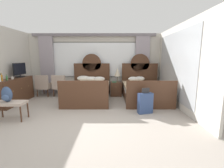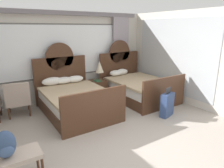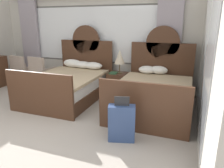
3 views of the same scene
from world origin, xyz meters
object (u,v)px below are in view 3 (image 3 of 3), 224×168
Objects in this scene: bed_near_window at (69,84)px; bed_near_mirror at (153,94)px; table_lamp_on_nightstand at (120,57)px; nightstand_between_beds at (117,84)px; book_on_nightstand at (114,73)px; suitcase_on_floor at (122,123)px; armchair_by_window_centre at (23,69)px; armchair_by_window_left at (41,71)px.

bed_near_mirror is at bearing -0.42° from bed_near_window.
nightstand_between_beds is at bearing 175.39° from table_lamp_on_nightstand.
suitcase_on_floor is at bearing -66.89° from book_on_nightstand.
nightstand_between_beds is at bearing 52.00° from book_on_nightstand.
bed_near_window is 2.44× the size of armchair_by_window_centre.
armchair_by_window_left is 3.82m from suitcase_on_floor.
table_lamp_on_nightstand is 0.44m from book_on_nightstand.
book_on_nightstand is 2.31m from armchair_by_window_left.
bed_near_mirror is at bearing -32.22° from nightstand_between_beds.
bed_near_mirror is at bearing -33.51° from table_lamp_on_nightstand.
table_lamp_on_nightstand reaches higher than nightstand_between_beds.
armchair_by_window_centre is (-3.07, -0.07, 0.18)m from nightstand_between_beds.
bed_near_window is 3.66× the size of table_lamp_on_nightstand.
bed_near_window reaches higher than suitcase_on_floor.
bed_near_mirror reaches higher than suitcase_on_floor.
nightstand_between_beds is 3.08m from armchair_by_window_centre.
armchair_by_window_centre is at bearing -178.72° from nightstand_between_beds.
nightstand_between_beds is at bearing 1.65° from armchair_by_window_left.
suitcase_on_floor is at bearing -33.32° from armchair_by_window_left.
bed_near_window is 2.91× the size of suitcase_on_floor.
bed_near_window is at bearing -24.27° from armchair_by_window_left.
bed_near_window is 2.09m from armchair_by_window_centre.
book_on_nightstand is at bearing -145.96° from table_lamp_on_nightstand.
bed_near_mirror reaches higher than armchair_by_window_left.
armchair_by_window_centre is (-4.14, 0.60, 0.11)m from bed_near_mirror.
armchair_by_window_centre is at bearing -178.83° from table_lamp_on_nightstand.
bed_near_mirror is 3.74× the size of nightstand_between_beds.
bed_near_mirror is 2.44× the size of armchair_by_window_centre.
table_lamp_on_nightstand is 2.34× the size of book_on_nightstand.
suitcase_on_floor is at bearing -99.81° from bed_near_mirror.
table_lamp_on_nightstand is at bearing -4.61° from nightstand_between_beds.
bed_near_window is at bearing -150.61° from book_on_nightstand.
armchair_by_window_centre is at bearing 171.70° from bed_near_mirror.
book_on_nightstand is at bearing -0.64° from armchair_by_window_left.
bed_near_window is at bearing -150.04° from table_lamp_on_nightstand.
nightstand_between_beds is 2.29× the size of book_on_nightstand.
table_lamp_on_nightstand is 2.39m from suitcase_on_floor.
book_on_nightstand is at bearing 113.11° from suitcase_on_floor.
nightstand_between_beds is (1.07, 0.66, -0.07)m from bed_near_window.
table_lamp_on_nightstand is 0.80× the size of suitcase_on_floor.
armchair_by_window_left reaches higher than nightstand_between_beds.
nightstand_between_beds is 0.78× the size of suitcase_on_floor.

